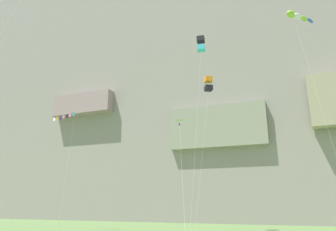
# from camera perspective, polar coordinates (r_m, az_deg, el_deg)

# --- Properties ---
(cliff_face) EXTENTS (180.00, 24.72, 70.62)m
(cliff_face) POSITION_cam_1_polar(r_m,az_deg,el_deg) (72.81, 10.35, 10.47)
(cliff_face) COLOR gray
(cliff_face) RESTS_ON ground
(kite_box_far_right) EXTENTS (1.82, 4.69, 19.26)m
(kite_box_far_right) POSITION_cam_1_polar(r_m,az_deg,el_deg) (41.09, 7.43, 5.75)
(kite_box_far_right) COLOR orange
(kite_box_far_right) RESTS_ON ground
(kite_box_low_right) EXTENTS (1.66, 1.54, 19.10)m
(kite_box_low_right) POSITION_cam_1_polar(r_m,az_deg,el_deg) (31.43, 6.06, 12.86)
(kite_box_low_right) COLOR black
(kite_box_low_right) RESTS_ON ground
(kite_delta_far_left) EXTENTS (2.73, 4.74, 11.32)m
(kite_delta_far_left) POSITION_cam_1_polar(r_m,az_deg,el_deg) (31.57, 1.88, -2.48)
(kite_delta_far_left) COLOR #8CCC33
(kite_delta_far_left) RESTS_ON ground
(kite_banner_front_field) EXTENTS (4.80, 2.31, 14.74)m
(kite_banner_front_field) POSITION_cam_1_polar(r_m,az_deg,el_deg) (43.77, -18.65, -0.96)
(kite_banner_front_field) COLOR black
(kite_banner_front_field) RESTS_ON ground
(kite_windsock_mid_center) EXTENTS (3.83, 6.06, 24.48)m
(kite_windsock_mid_center) POSITION_cam_1_polar(r_m,az_deg,el_deg) (39.79, 22.64, 16.47)
(kite_windsock_mid_center) COLOR #8CCC33
(kite_windsock_mid_center) RESTS_ON ground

